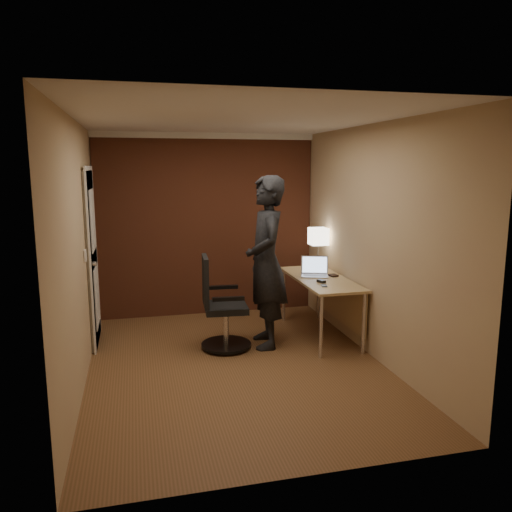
{
  "coord_description": "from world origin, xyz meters",
  "views": [
    {
      "loc": [
        -0.97,
        -4.87,
        2.05
      ],
      "look_at": [
        0.35,
        0.55,
        1.05
      ],
      "focal_mm": 35.0,
      "sensor_mm": 36.0,
      "label": 1
    }
  ],
  "objects_px": {
    "laptop": "(314,270)",
    "phone": "(324,286)",
    "desk": "(326,288)",
    "mouse": "(321,281)",
    "office_chair": "(220,309)",
    "person": "(266,262)",
    "wallet": "(333,275)",
    "desk_lamp": "(318,237)"
  },
  "relations": [
    {
      "from": "desk",
      "to": "mouse",
      "type": "relative_size",
      "value": 15.0
    },
    {
      "from": "desk_lamp",
      "to": "mouse",
      "type": "distance_m",
      "value": 0.92
    },
    {
      "from": "wallet",
      "to": "person",
      "type": "bearing_deg",
      "value": -168.13
    },
    {
      "from": "laptop",
      "to": "mouse",
      "type": "xyz_separation_m",
      "value": [
        -0.06,
        -0.38,
        -0.05
      ]
    },
    {
      "from": "desk",
      "to": "office_chair",
      "type": "height_order",
      "value": "office_chair"
    },
    {
      "from": "laptop",
      "to": "mouse",
      "type": "relative_size",
      "value": 3.95
    },
    {
      "from": "laptop",
      "to": "wallet",
      "type": "relative_size",
      "value": 3.59
    },
    {
      "from": "laptop",
      "to": "phone",
      "type": "relative_size",
      "value": 3.44
    },
    {
      "from": "desk_lamp",
      "to": "phone",
      "type": "relative_size",
      "value": 4.65
    },
    {
      "from": "wallet",
      "to": "desk_lamp",
      "type": "bearing_deg",
      "value": 91.05
    },
    {
      "from": "desk_lamp",
      "to": "phone",
      "type": "xyz_separation_m",
      "value": [
        -0.29,
        -0.96,
        -0.41
      ]
    },
    {
      "from": "office_chair",
      "to": "person",
      "type": "bearing_deg",
      "value": -0.52
    },
    {
      "from": "desk",
      "to": "laptop",
      "type": "xyz_separation_m",
      "value": [
        -0.1,
        0.14,
        0.19
      ]
    },
    {
      "from": "mouse",
      "to": "phone",
      "type": "bearing_deg",
      "value": -119.52
    },
    {
      "from": "desk_lamp",
      "to": "office_chair",
      "type": "distance_m",
      "value": 1.73
    },
    {
      "from": "desk",
      "to": "mouse",
      "type": "xyz_separation_m",
      "value": [
        -0.16,
        -0.24,
        0.14
      ]
    },
    {
      "from": "mouse",
      "to": "wallet",
      "type": "distance_m",
      "value": 0.38
    },
    {
      "from": "desk_lamp",
      "to": "person",
      "type": "relative_size",
      "value": 0.27
    },
    {
      "from": "mouse",
      "to": "phone",
      "type": "distance_m",
      "value": 0.17
    },
    {
      "from": "desk",
      "to": "desk_lamp",
      "type": "distance_m",
      "value": 0.78
    },
    {
      "from": "phone",
      "to": "person",
      "type": "height_order",
      "value": "person"
    },
    {
      "from": "laptop",
      "to": "phone",
      "type": "height_order",
      "value": "laptop"
    },
    {
      "from": "mouse",
      "to": "wallet",
      "type": "relative_size",
      "value": 0.91
    },
    {
      "from": "mouse",
      "to": "desk",
      "type": "bearing_deg",
      "value": 38.42
    },
    {
      "from": "laptop",
      "to": "office_chair",
      "type": "xyz_separation_m",
      "value": [
        -1.23,
        -0.28,
        -0.33
      ]
    },
    {
      "from": "desk",
      "to": "office_chair",
      "type": "xyz_separation_m",
      "value": [
        -1.33,
        -0.15,
        -0.14
      ]
    },
    {
      "from": "laptop",
      "to": "phone",
      "type": "xyz_separation_m",
      "value": [
        -0.09,
        -0.55,
        -0.06
      ]
    },
    {
      "from": "phone",
      "to": "office_chair",
      "type": "xyz_separation_m",
      "value": [
        -1.14,
        0.26,
        -0.27
      ]
    },
    {
      "from": "laptop",
      "to": "office_chair",
      "type": "distance_m",
      "value": 1.31
    },
    {
      "from": "desk",
      "to": "wallet",
      "type": "height_order",
      "value": "wallet"
    },
    {
      "from": "mouse",
      "to": "office_chair",
      "type": "distance_m",
      "value": 1.21
    },
    {
      "from": "wallet",
      "to": "office_chair",
      "type": "distance_m",
      "value": 1.48
    },
    {
      "from": "phone",
      "to": "office_chair",
      "type": "height_order",
      "value": "office_chair"
    },
    {
      "from": "desk",
      "to": "phone",
      "type": "xyz_separation_m",
      "value": [
        -0.19,
        -0.41,
        0.13
      ]
    },
    {
      "from": "desk",
      "to": "phone",
      "type": "height_order",
      "value": "phone"
    },
    {
      "from": "wallet",
      "to": "person",
      "type": "distance_m",
      "value": 0.95
    },
    {
      "from": "office_chair",
      "to": "laptop",
      "type": "bearing_deg",
      "value": 13.03
    },
    {
      "from": "desk",
      "to": "person",
      "type": "distance_m",
      "value": 0.89
    },
    {
      "from": "desk",
      "to": "office_chair",
      "type": "distance_m",
      "value": 1.35
    },
    {
      "from": "laptop",
      "to": "wallet",
      "type": "xyz_separation_m",
      "value": [
        0.21,
        -0.1,
        -0.05
      ]
    },
    {
      "from": "laptop",
      "to": "wallet",
      "type": "height_order",
      "value": "laptop"
    },
    {
      "from": "desk",
      "to": "wallet",
      "type": "relative_size",
      "value": 13.64
    }
  ]
}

